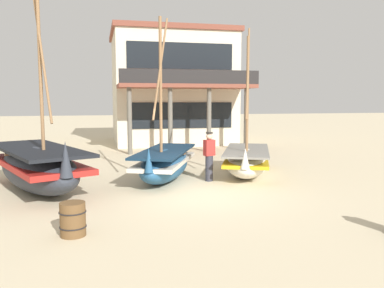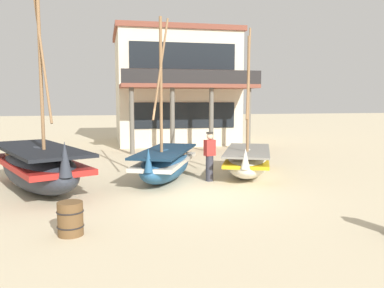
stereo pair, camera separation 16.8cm
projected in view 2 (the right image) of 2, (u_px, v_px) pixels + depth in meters
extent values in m
plane|color=beige|center=(199.00, 195.00, 11.69)|extent=(120.00, 120.00, 0.00)
ellipsoid|color=silver|center=(248.00, 162.00, 14.77)|extent=(2.99, 4.44, 0.96)
cube|color=gold|center=(248.00, 159.00, 14.75)|extent=(2.94, 4.29, 0.11)
cube|color=gray|center=(248.00, 150.00, 14.72)|extent=(3.00, 4.38, 0.07)
cone|color=silver|center=(245.00, 159.00, 12.76)|extent=(0.39, 0.39, 0.67)
cylinder|color=olive|center=(248.00, 99.00, 13.99)|extent=(0.10, 0.10, 4.29)
cylinder|color=olive|center=(249.00, 71.00, 13.89)|extent=(0.87, 1.98, 3.30)
cube|color=olive|center=(248.00, 152.00, 15.04)|extent=(1.39, 0.69, 0.06)
ellipsoid|color=#2D333D|center=(39.00, 169.00, 12.32)|extent=(3.71, 5.46, 1.33)
cube|color=red|center=(38.00, 163.00, 12.30)|extent=(3.64, 5.28, 0.16)
cube|color=black|center=(38.00, 149.00, 12.25)|extent=(3.72, 5.39, 0.09)
cone|color=#2D333D|center=(65.00, 159.00, 10.25)|extent=(0.47, 0.47, 0.93)
cylinder|color=olive|center=(40.00, 59.00, 11.43)|extent=(0.10, 0.10, 6.01)
cylinder|color=olive|center=(39.00, 32.00, 11.35)|extent=(0.78, 1.65, 5.17)
cube|color=olive|center=(35.00, 152.00, 12.58)|extent=(1.61, 0.82, 0.06)
ellipsoid|color=#23517A|center=(166.00, 165.00, 13.87)|extent=(2.93, 4.48, 1.05)
cube|color=silver|center=(166.00, 161.00, 13.86)|extent=(2.87, 4.33, 0.13)
cube|color=#132C43|center=(165.00, 151.00, 13.82)|extent=(2.93, 4.42, 0.07)
cone|color=#23517A|center=(148.00, 160.00, 11.81)|extent=(0.36, 0.36, 0.74)
cylinder|color=olive|center=(161.00, 90.00, 13.06)|extent=(0.10, 0.10, 4.70)
cylinder|color=olive|center=(161.00, 66.00, 12.98)|extent=(0.85, 1.90, 3.42)
cube|color=olive|center=(168.00, 153.00, 14.15)|extent=(1.27, 0.65, 0.06)
cylinder|color=#33333D|center=(210.00, 168.00, 13.69)|extent=(0.26, 0.26, 0.88)
cube|color=#B22D28|center=(210.00, 148.00, 13.61)|extent=(0.41, 0.32, 0.54)
sphere|color=beige|center=(210.00, 136.00, 13.56)|extent=(0.22, 0.22, 0.22)
cylinder|color=#2D2823|center=(210.00, 133.00, 13.55)|extent=(0.24, 0.24, 0.05)
cylinder|color=brown|center=(70.00, 219.00, 8.23)|extent=(0.52, 0.52, 0.70)
torus|color=black|center=(70.00, 211.00, 8.21)|extent=(0.56, 0.56, 0.03)
torus|color=black|center=(71.00, 226.00, 8.25)|extent=(0.56, 0.56, 0.03)
cube|color=beige|center=(174.00, 90.00, 26.17)|extent=(7.28, 6.58, 6.77)
cube|color=brown|center=(173.00, 35.00, 25.77)|extent=(7.57, 6.84, 0.30)
cube|color=black|center=(184.00, 115.00, 23.12)|extent=(6.11, 0.06, 1.49)
cube|color=black|center=(183.00, 56.00, 22.74)|extent=(6.11, 0.06, 1.49)
cube|color=brown|center=(188.00, 86.00, 21.63)|extent=(7.28, 2.76, 0.20)
cylinder|color=#666056|center=(132.00, 121.00, 20.23)|extent=(0.24, 0.24, 3.38)
cylinder|color=#666056|center=(172.00, 121.00, 20.67)|extent=(0.24, 0.24, 3.38)
cylinder|color=#666056|center=(211.00, 120.00, 21.11)|extent=(0.24, 0.24, 3.38)
cylinder|color=#666056|center=(249.00, 120.00, 21.55)|extent=(0.24, 0.24, 3.38)
cube|color=black|center=(194.00, 77.00, 20.29)|extent=(7.28, 0.08, 0.70)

